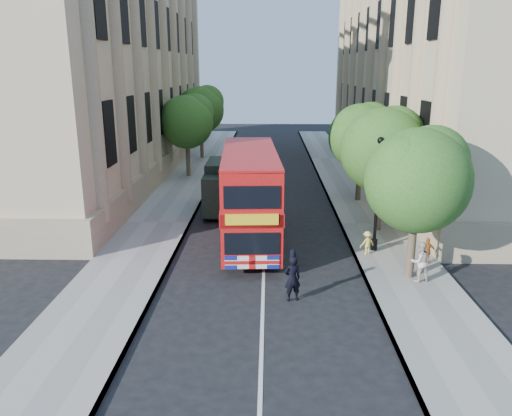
# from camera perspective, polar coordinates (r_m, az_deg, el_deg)

# --- Properties ---
(ground) EXTENTS (120.00, 120.00, 0.00)m
(ground) POSITION_cam_1_polar(r_m,az_deg,el_deg) (17.54, 0.75, -11.89)
(ground) COLOR black
(ground) RESTS_ON ground
(pavement_right) EXTENTS (3.50, 80.00, 0.12)m
(pavement_right) POSITION_cam_1_polar(r_m,az_deg,el_deg) (27.36, 13.18, -1.85)
(pavement_right) COLOR gray
(pavement_right) RESTS_ON ground
(pavement_left) EXTENTS (3.50, 80.00, 0.12)m
(pavement_left) POSITION_cam_1_polar(r_m,az_deg,el_deg) (27.44, -11.06, -1.68)
(pavement_left) COLOR gray
(pavement_left) RESTS_ON ground
(building_right) EXTENTS (12.00, 38.00, 18.00)m
(building_right) POSITION_cam_1_polar(r_m,az_deg,el_deg) (41.83, 21.35, 15.90)
(building_right) COLOR tan
(building_right) RESTS_ON ground
(building_left) EXTENTS (12.00, 38.00, 18.00)m
(building_left) POSITION_cam_1_polar(r_m,az_deg,el_deg) (41.95, -18.74, 16.13)
(building_left) COLOR tan
(building_left) RESTS_ON ground
(tree_right_near) EXTENTS (4.00, 4.00, 6.08)m
(tree_right_near) POSITION_cam_1_polar(r_m,az_deg,el_deg) (19.80, 18.11, 3.64)
(tree_right_near) COLOR #473828
(tree_right_near) RESTS_ON ground
(tree_right_mid) EXTENTS (4.20, 4.20, 6.37)m
(tree_right_mid) POSITION_cam_1_polar(r_m,az_deg,el_deg) (25.49, 14.42, 6.92)
(tree_right_mid) COLOR #473828
(tree_right_mid) RESTS_ON ground
(tree_right_far) EXTENTS (4.00, 4.00, 6.15)m
(tree_right_far) POSITION_cam_1_polar(r_m,az_deg,el_deg) (31.33, 12.03, 8.39)
(tree_right_far) COLOR #473828
(tree_right_far) RESTS_ON ground
(tree_left_far) EXTENTS (4.00, 4.00, 6.30)m
(tree_left_far) POSITION_cam_1_polar(r_m,az_deg,el_deg) (38.25, -7.87, 10.06)
(tree_left_far) COLOR #473828
(tree_left_far) RESTS_ON ground
(tree_left_back) EXTENTS (4.20, 4.20, 6.65)m
(tree_left_back) POSITION_cam_1_polar(r_m,az_deg,el_deg) (46.11, -6.28, 11.39)
(tree_left_back) COLOR #473828
(tree_left_back) RESTS_ON ground
(lamp_post) EXTENTS (0.32, 0.32, 5.16)m
(lamp_post) POSITION_cam_1_polar(r_m,az_deg,el_deg) (22.78, 13.66, 0.99)
(lamp_post) COLOR black
(lamp_post) RESTS_ON pavement_right
(double_decker_bus) EXTENTS (3.00, 9.49, 4.33)m
(double_decker_bus) POSITION_cam_1_polar(r_m,az_deg,el_deg) (23.72, -0.71, 1.72)
(double_decker_bus) COLOR #B10D0C
(double_decker_bus) RESTS_ON ground
(box_van) EXTENTS (2.12, 5.07, 2.88)m
(box_van) POSITION_cam_1_polar(r_m,az_deg,el_deg) (28.92, -3.64, 2.27)
(box_van) COLOR black
(box_van) RESTS_ON ground
(police_constable) EXTENTS (0.71, 0.57, 1.70)m
(police_constable) POSITION_cam_1_polar(r_m,az_deg,el_deg) (18.09, 4.19, -8.04)
(police_constable) COLOR black
(police_constable) RESTS_ON ground
(woman_pedestrian) EXTENTS (0.90, 0.77, 1.61)m
(woman_pedestrian) POSITION_cam_1_polar(r_m,az_deg,el_deg) (20.36, 18.23, -5.83)
(woman_pedestrian) COLOR beige
(woman_pedestrian) RESTS_ON pavement_right
(child_a) EXTENTS (0.70, 0.37, 1.14)m
(child_a) POSITION_cam_1_polar(r_m,az_deg,el_deg) (22.28, 18.99, -4.67)
(child_a) COLOR #C16622
(child_a) RESTS_ON pavement_right
(child_b) EXTENTS (0.78, 0.62, 1.06)m
(child_b) POSITION_cam_1_polar(r_m,az_deg,el_deg) (22.72, 12.58, -3.90)
(child_b) COLOR #F9DF55
(child_b) RESTS_ON pavement_right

